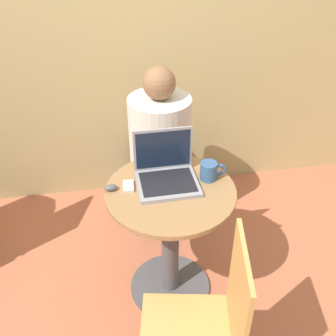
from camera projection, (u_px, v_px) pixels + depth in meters
The scene contains 9 objects.
ground_plane at pixel (170, 286), 2.41m from camera, with size 12.00×12.00×0.00m, color #B26042.
back_wall at pixel (141, 22), 2.55m from camera, with size 7.00×0.05×2.60m.
round_table at pixel (170, 229), 2.14m from camera, with size 0.67×0.67×0.76m.
laptop at pixel (166, 172), 2.02m from camera, with size 0.31×0.27×0.26m.
cell_phone at pixel (128, 186), 1.99m from camera, with size 0.06×0.09×0.02m.
computer_mouse at pixel (111, 188), 1.97m from camera, with size 0.06×0.04×0.03m.
coffee_cup at pixel (210, 171), 2.03m from camera, with size 0.14×0.09×0.10m.
chair_empty at pixel (205, 330), 1.64m from camera, with size 0.47×0.47×0.95m.
person_seated at pixel (159, 161), 2.68m from camera, with size 0.40×0.61×1.18m.
Camera 1 is at (-0.28, -1.54, 1.98)m, focal length 42.00 mm.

